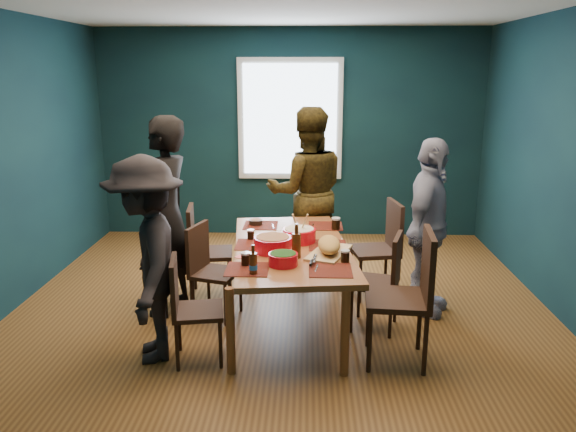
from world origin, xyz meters
The scene contains 26 objects.
room centered at (0.00, 0.27, 1.37)m, with size 5.01×5.01×2.71m.
dining_table centered at (0.10, -0.29, 0.65)m, with size 1.15×1.98×0.72m.
chair_left_far centered at (-0.79, 0.30, 0.53)m, with size 0.46×0.46×0.91m.
chair_left_mid centered at (-0.66, -0.15, 0.49)m, with size 0.48×0.48×0.85m.
chair_left_near centered at (-0.67, -0.97, 0.48)m, with size 0.43×0.43×0.82m.
chair_right_far centered at (0.98, 0.39, 0.55)m, with size 0.49×0.49×0.94m.
chair_right_mid centered at (0.89, -0.38, 0.49)m, with size 0.47×0.47×0.85m.
chair_right_near centered at (1.01, -0.93, 0.60)m, with size 0.51×0.51×1.04m.
person_far_left centered at (-1.04, -0.07, 0.90)m, with size 0.66×0.43×1.80m, color black.
person_back centered at (0.23, 1.01, 0.90)m, with size 0.88×0.68×1.81m, color black.
person_right centered at (1.31, 0.00, 0.80)m, with size 0.94×0.39×1.61m, color white.
person_near_left centered at (-0.97, -0.92, 0.79)m, with size 1.02×0.59×1.58m, color black.
bowl_salad centered at (-0.05, -0.46, 0.79)m, with size 0.31×0.31×0.13m.
bowl_dumpling centered at (0.16, -0.18, 0.78)m, with size 0.29×0.29×0.27m.
bowl_herbs centered at (0.05, -0.79, 0.77)m, with size 0.23×0.23×0.10m.
cutting_board centered at (0.41, -0.51, 0.78)m, with size 0.42×0.65×0.14m.
small_bowl centered at (-0.27, 0.35, 0.75)m, with size 0.13×0.13×0.06m.
beer_bottle_a centered at (-0.16, -1.00, 0.80)m, with size 0.06×0.06×0.23m.
beer_bottle_b centered at (0.15, -0.61, 0.83)m, with size 0.07×0.07×0.28m.
cola_glass_a centered at (-0.24, -0.81, 0.78)m, with size 0.08×0.08×0.11m.
cola_glass_b centered at (0.53, -0.71, 0.77)m, with size 0.07×0.07×0.10m.
cola_glass_c centered at (0.50, 0.21, 0.78)m, with size 0.08×0.08×0.11m.
cola_glass_d centered at (-0.27, -0.13, 0.77)m, with size 0.07×0.07×0.09m.
napkin_a centered at (0.48, -0.29, 0.72)m, with size 0.16×0.16×0.00m, color #F4666B.
napkin_b centered at (-0.25, -0.60, 0.72)m, with size 0.15×0.15×0.00m, color #F4666B.
napkin_c centered at (0.39, -0.94, 0.72)m, with size 0.14×0.14×0.00m, color #F4666B.
Camera 1 is at (0.23, -4.86, 2.18)m, focal length 35.00 mm.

